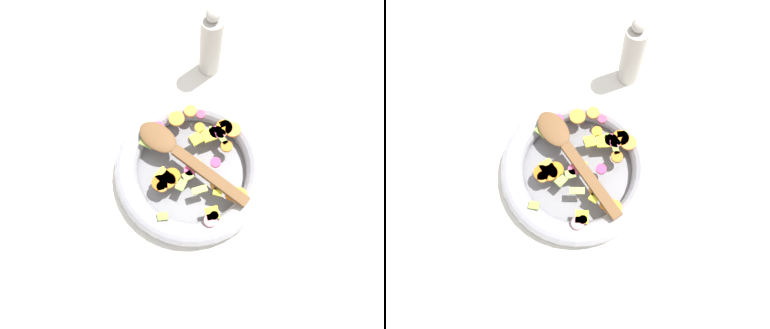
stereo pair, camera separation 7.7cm
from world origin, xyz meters
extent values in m
plane|color=silver|center=(0.00, 0.00, 0.00)|extent=(4.00, 4.00, 0.00)
cylinder|color=slate|center=(0.00, 0.00, 0.01)|extent=(0.28, 0.28, 0.01)
torus|color=#9E9EA5|center=(0.00, 0.00, 0.03)|extent=(0.33, 0.33, 0.05)
cylinder|color=orange|center=(-0.04, -0.10, 0.05)|extent=(0.05, 0.05, 0.01)
cylinder|color=orange|center=(-0.06, -0.10, 0.05)|extent=(0.04, 0.04, 0.01)
cylinder|color=orange|center=(0.04, 0.05, 0.05)|extent=(0.04, 0.04, 0.01)
cylinder|color=orange|center=(0.06, -0.09, 0.05)|extent=(0.05, 0.05, 0.01)
cylinder|color=orange|center=(-0.09, 0.04, 0.05)|extent=(0.02, 0.02, 0.01)
cylinder|color=orange|center=(0.04, 0.06, 0.05)|extent=(0.03, 0.03, 0.01)
cylinder|color=orange|center=(0.03, 0.04, 0.05)|extent=(0.05, 0.05, 0.01)
cylinder|color=orange|center=(0.05, 0.06, 0.05)|extent=(0.04, 0.04, 0.01)
cylinder|color=orange|center=(-0.11, 0.03, 0.05)|extent=(0.05, 0.05, 0.01)
cylinder|color=orange|center=(-0.06, -0.06, 0.05)|extent=(0.03, 0.03, 0.01)
cylinder|color=orange|center=(0.04, -0.12, 0.05)|extent=(0.04, 0.04, 0.01)
cylinder|color=orange|center=(0.01, -0.08, 0.05)|extent=(0.03, 0.03, 0.01)
cylinder|color=orange|center=(-0.06, 0.03, 0.05)|extent=(0.03, 0.03, 0.01)
cube|color=#B3C658|center=(-0.03, 0.05, 0.05)|extent=(0.03, 0.03, 0.01)
cube|color=#94B241|center=(0.02, 0.12, 0.05)|extent=(0.03, 0.02, 0.01)
cube|color=#93AB48|center=(0.11, -0.02, 0.05)|extent=(0.03, 0.02, 0.01)
cube|color=#A9CA52|center=(0.00, 0.03, 0.05)|extent=(0.03, 0.03, 0.01)
cube|color=#9CD049|center=(0.11, -0.03, 0.05)|extent=(0.03, 0.02, 0.01)
cube|color=#94C93F|center=(-0.02, -0.09, 0.05)|extent=(0.03, 0.02, 0.01)
cube|color=#92BF4E|center=(0.01, 0.05, 0.05)|extent=(0.02, 0.02, 0.01)
cube|color=#96D04E|center=(-0.04, -0.11, 0.05)|extent=(0.03, 0.03, 0.01)
cube|color=#98C245|center=(-0.05, -0.07, 0.05)|extent=(0.03, 0.02, 0.01)
cylinder|color=#D13E62|center=(0.02, -0.11, 0.05)|extent=(0.03, 0.03, 0.01)
cylinder|color=#DA366F|center=(-0.05, -0.02, 0.05)|extent=(0.03, 0.03, 0.01)
cylinder|color=pink|center=(-0.04, -0.08, 0.05)|extent=(0.03, 0.03, 0.01)
cylinder|color=pink|center=(-0.07, 0.09, 0.05)|extent=(0.02, 0.02, 0.01)
cylinder|color=pink|center=(-0.07, 0.10, 0.05)|extent=(0.03, 0.03, 0.01)
cylinder|color=#E6487C|center=(0.00, 0.02, 0.05)|extent=(0.03, 0.03, 0.01)
cylinder|color=#DE427D|center=(0.09, -0.06, 0.05)|extent=(0.04, 0.04, 0.01)
cylinder|color=#D04182|center=(-0.03, -0.08, 0.05)|extent=(0.03, 0.03, 0.01)
cube|color=yellow|center=(0.05, 0.04, 0.05)|extent=(0.04, 0.04, 0.01)
cube|color=yellow|center=(-0.01, -0.07, 0.05)|extent=(0.04, 0.04, 0.01)
cube|color=gold|center=(-0.07, 0.09, 0.05)|extent=(0.04, 0.04, 0.01)
cube|color=yellow|center=(-0.01, 0.00, 0.05)|extent=(0.03, 0.03, 0.01)
cube|color=yellow|center=(0.01, -0.06, 0.05)|extent=(0.03, 0.03, 0.01)
cube|color=yellow|center=(-0.07, 0.04, 0.05)|extent=(0.02, 0.02, 0.01)
cube|color=brown|center=(-0.04, 0.02, 0.06)|extent=(0.18, 0.08, 0.01)
ellipsoid|color=brown|center=(0.09, -0.03, 0.06)|extent=(0.10, 0.08, 0.01)
cylinder|color=#B2ADA3|center=(0.04, -0.27, 0.08)|extent=(0.05, 0.05, 0.17)
sphere|color=#B2ADA3|center=(0.04, -0.27, 0.18)|extent=(0.03, 0.03, 0.03)
camera|label=1|loc=(-0.08, 0.24, 0.78)|focal=35.00mm
camera|label=2|loc=(-0.15, 0.21, 0.78)|focal=35.00mm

